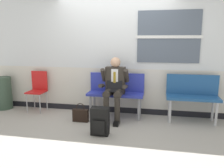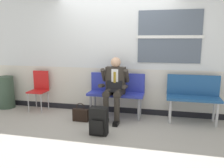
% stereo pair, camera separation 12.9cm
% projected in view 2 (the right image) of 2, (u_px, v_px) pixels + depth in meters
% --- Properties ---
extents(ground_plane, '(18.00, 18.00, 0.00)m').
position_uv_depth(ground_plane, '(110.00, 120.00, 4.69)').
color(ground_plane, '#9E9991').
extents(station_wall, '(6.35, 0.17, 2.77)m').
position_uv_depth(station_wall, '(117.00, 51.00, 4.96)').
color(station_wall, silver).
rests_on(station_wall, ground).
extents(bench_with_person, '(1.17, 0.42, 0.92)m').
position_uv_depth(bench_with_person, '(116.00, 91.00, 4.84)').
color(bench_with_person, '#28339E').
rests_on(bench_with_person, ground).
extents(bench_empty, '(1.01, 0.42, 0.93)m').
position_uv_depth(bench_empty, '(193.00, 94.00, 4.50)').
color(bench_empty, navy).
rests_on(bench_empty, ground).
extents(person_seated, '(0.57, 0.70, 1.27)m').
position_uv_depth(person_seated, '(114.00, 86.00, 4.63)').
color(person_seated, '#2D2823').
rests_on(person_seated, ground).
extents(backpack, '(0.31, 0.22, 0.49)m').
position_uv_depth(backpack, '(99.00, 121.00, 3.92)').
color(backpack, black).
rests_on(backpack, ground).
extents(handbag, '(0.32, 0.09, 0.38)m').
position_uv_depth(handbag, '(81.00, 115.00, 4.58)').
color(handbag, black).
rests_on(handbag, ground).
extents(folding_chair, '(0.38, 0.38, 0.91)m').
position_uv_depth(folding_chair, '(40.00, 87.00, 5.27)').
color(folding_chair, red).
rests_on(folding_chair, ground).
extents(trash_bin, '(0.38, 0.38, 0.76)m').
position_uv_depth(trash_bin, '(6.00, 92.00, 5.46)').
color(trash_bin, '#334738').
rests_on(trash_bin, ground).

